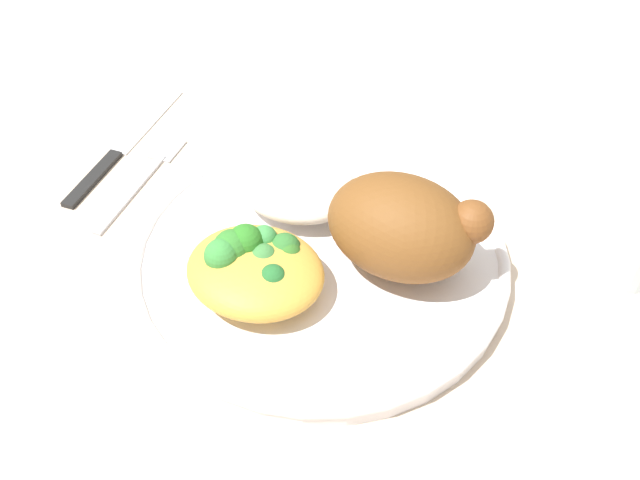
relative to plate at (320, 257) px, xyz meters
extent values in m
plane|color=beige|center=(0.00, 0.00, -0.01)|extent=(2.00, 2.00, 0.00)
cylinder|color=white|center=(0.00, 0.00, 0.00)|extent=(0.29, 0.29, 0.01)
torus|color=white|center=(0.00, 0.00, 0.00)|extent=(0.30, 0.30, 0.01)
ellipsoid|color=brown|center=(0.06, 0.01, 0.05)|extent=(0.11, 0.08, 0.07)
sphere|color=brown|center=(0.11, 0.03, 0.06)|extent=(0.03, 0.03, 0.03)
ellipsoid|color=silver|center=(-0.04, 0.04, 0.02)|extent=(0.10, 0.09, 0.03)
ellipsoid|color=gold|center=(-0.02, -0.05, 0.02)|extent=(0.10, 0.09, 0.03)
sphere|color=#31702F|center=(-0.01, -0.03, 0.03)|extent=(0.02, 0.02, 0.02)
sphere|color=#2C7823|center=(-0.04, -0.04, 0.04)|extent=(0.03, 0.03, 0.03)
sphere|color=#3E9046|center=(-0.03, -0.03, 0.04)|extent=(0.02, 0.02, 0.02)
sphere|color=#24672D|center=(-0.01, -0.06, 0.03)|extent=(0.02, 0.02, 0.02)
sphere|color=#39893B|center=(-0.05, -0.06, 0.04)|extent=(0.03, 0.03, 0.03)
sphere|color=#3D7D3C|center=(-0.02, -0.05, 0.03)|extent=(0.02, 0.02, 0.02)
sphere|color=#326B24|center=(-0.01, -0.03, 0.03)|extent=(0.02, 0.02, 0.02)
sphere|color=#327B2C|center=(-0.05, -0.05, 0.04)|extent=(0.03, 0.03, 0.03)
cube|color=#B2B2B7|center=(-0.19, 0.00, -0.01)|extent=(0.02, 0.11, 0.01)
cube|color=#B2B2B7|center=(-0.19, 0.07, -0.01)|extent=(0.03, 0.04, 0.00)
cube|color=black|center=(-0.23, 0.00, 0.00)|extent=(0.02, 0.08, 0.01)
cube|color=silver|center=(-0.24, 0.10, -0.01)|extent=(0.03, 0.11, 0.00)
cylinder|color=silver|center=(0.21, 0.11, 0.04)|extent=(0.07, 0.07, 0.10)
camera|label=1|loc=(0.18, -0.35, 0.41)|focal=40.60mm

